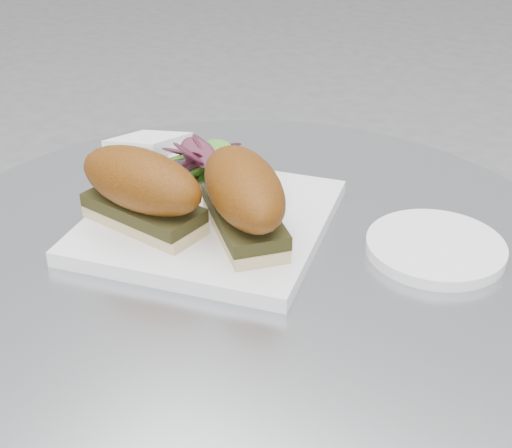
# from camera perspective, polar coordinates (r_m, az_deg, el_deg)

# --- Properties ---
(table) EXTENTS (0.70, 0.70, 0.73)m
(table) POSITION_cam_1_polar(r_m,az_deg,el_deg) (0.87, -0.62, -15.95)
(table) COLOR #ABAFB3
(table) RESTS_ON ground
(plate) EXTENTS (0.29, 0.29, 0.02)m
(plate) POSITION_cam_1_polar(r_m,az_deg,el_deg) (0.75, -3.77, 0.29)
(plate) COLOR white
(plate) RESTS_ON table
(sandwich_left) EXTENTS (0.15, 0.08, 0.08)m
(sandwich_left) POSITION_cam_1_polar(r_m,az_deg,el_deg) (0.72, -9.15, 2.87)
(sandwich_left) COLOR tan
(sandwich_left) RESTS_ON plate
(sandwich_right) EXTENTS (0.16, 0.15, 0.08)m
(sandwich_right) POSITION_cam_1_polar(r_m,az_deg,el_deg) (0.69, -0.99, 2.30)
(sandwich_right) COLOR tan
(sandwich_right) RESTS_ON plate
(salad) EXTENTS (0.12, 0.12, 0.05)m
(salad) POSITION_cam_1_polar(r_m,az_deg,el_deg) (0.81, -3.30, 5.26)
(salad) COLOR #579C33
(salad) RESTS_ON plate
(napkin) EXTENTS (0.13, 0.13, 0.02)m
(napkin) POSITION_cam_1_polar(r_m,az_deg,el_deg) (0.89, -7.97, 5.12)
(napkin) COLOR white
(napkin) RESTS_ON table
(saucer) EXTENTS (0.14, 0.14, 0.01)m
(saucer) POSITION_cam_1_polar(r_m,az_deg,el_deg) (0.73, 14.16, -1.83)
(saucer) COLOR white
(saucer) RESTS_ON table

